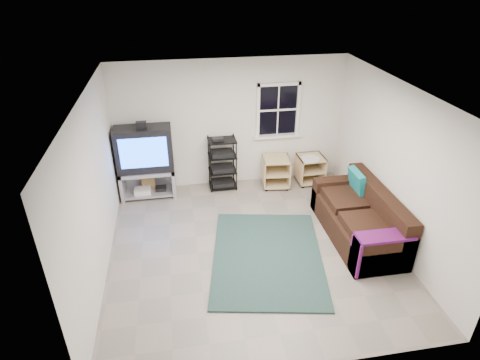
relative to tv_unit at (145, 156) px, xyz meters
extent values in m
plane|color=gray|center=(1.72, -2.01, -0.86)|extent=(4.60, 4.60, 0.00)
plane|color=white|center=(1.72, -2.01, 1.74)|extent=(4.60, 4.60, 0.00)
plane|color=beige|center=(1.72, 0.29, 0.44)|extent=(4.60, 0.00, 4.60)
plane|color=beige|center=(1.72, -4.31, 0.44)|extent=(4.60, 0.00, 4.60)
plane|color=beige|center=(-0.58, -2.01, 0.44)|extent=(0.00, 4.60, 4.60)
plane|color=beige|center=(4.02, -2.01, 0.44)|extent=(0.00, 4.60, 4.60)
cube|color=black|center=(2.67, 0.27, 0.69)|extent=(0.80, 0.01, 1.02)
cube|color=white|center=(2.67, 0.25, 1.21)|extent=(0.88, 0.06, 0.06)
cube|color=white|center=(2.67, 0.24, 0.14)|extent=(0.98, 0.14, 0.05)
cube|color=white|center=(2.26, 0.25, 0.69)|extent=(0.06, 0.06, 1.10)
cube|color=white|center=(3.08, 0.25, 0.69)|extent=(0.06, 0.06, 1.10)
cube|color=white|center=(2.67, 0.26, 0.69)|extent=(0.78, 0.04, 0.04)
cube|color=#A4A4AC|center=(0.00, -0.01, -0.30)|extent=(1.06, 0.53, 0.06)
cube|color=#A4A4AC|center=(-0.50, -0.01, -0.57)|extent=(0.06, 0.53, 0.58)
cube|color=#A4A4AC|center=(0.50, -0.01, -0.57)|extent=(0.06, 0.53, 0.58)
cube|color=#A4A4AC|center=(0.00, -0.01, -0.78)|extent=(0.94, 0.49, 0.04)
cube|color=#A4A4AC|center=(0.00, 0.24, -0.57)|extent=(1.06, 0.04, 0.58)
cube|color=silver|center=(-0.13, -0.05, -0.72)|extent=(0.32, 0.26, 0.09)
cube|color=black|center=(0.23, -0.01, -0.73)|extent=(0.21, 0.19, 0.06)
cube|color=black|center=(0.00, -0.01, 0.16)|extent=(1.06, 0.45, 0.87)
cube|color=#1E58FF|center=(0.00, -0.24, 0.18)|extent=(0.87, 0.01, 0.59)
cube|color=black|center=(0.00, -0.01, 0.65)|extent=(0.19, 0.14, 0.11)
cylinder|color=black|center=(1.25, -0.12, -0.30)|extent=(0.02, 0.02, 1.11)
cylinder|color=black|center=(1.76, -0.12, -0.30)|extent=(0.02, 0.02, 1.11)
cylinder|color=black|center=(1.25, 0.25, -0.30)|extent=(0.02, 0.02, 1.11)
cylinder|color=black|center=(1.76, 0.25, -0.30)|extent=(0.02, 0.02, 1.11)
cube|color=black|center=(1.50, 0.07, -0.81)|extent=(0.55, 0.40, 0.02)
cube|color=black|center=(1.50, 0.07, -0.75)|extent=(0.43, 0.32, 0.09)
cube|color=black|center=(1.50, 0.07, -0.47)|extent=(0.55, 0.40, 0.02)
cube|color=black|center=(1.50, 0.07, -0.42)|extent=(0.43, 0.32, 0.09)
cube|color=black|center=(1.50, 0.07, -0.13)|extent=(0.55, 0.40, 0.02)
cube|color=black|center=(1.50, 0.07, -0.08)|extent=(0.43, 0.32, 0.09)
cube|color=black|center=(1.50, 0.07, 0.20)|extent=(0.55, 0.40, 0.02)
cube|color=#DEBD89|center=(2.60, -0.06, -0.24)|extent=(0.59, 0.59, 0.02)
cube|color=#DEBD89|center=(2.60, -0.06, -0.79)|extent=(0.59, 0.59, 0.02)
cube|color=#DEBD89|center=(2.35, -0.03, -0.51)|extent=(0.08, 0.54, 0.58)
cube|color=#DEBD89|center=(2.86, -0.08, -0.51)|extent=(0.08, 0.54, 0.58)
cube|color=#DEBD89|center=(2.63, 0.20, -0.51)|extent=(0.49, 0.08, 0.58)
cube|color=#DEBD89|center=(2.60, -0.06, -0.54)|extent=(0.54, 0.56, 0.02)
cylinder|color=black|center=(2.36, -0.25, -0.83)|extent=(0.05, 0.05, 0.05)
cylinder|color=black|center=(2.84, 0.13, -0.83)|extent=(0.05, 0.05, 0.05)
cube|color=#DEBD89|center=(3.35, -0.02, -0.28)|extent=(0.54, 0.54, 0.02)
cube|color=#DEBD89|center=(3.35, -0.02, -0.79)|extent=(0.54, 0.54, 0.02)
cube|color=#DEBD89|center=(3.10, -0.03, -0.54)|extent=(0.03, 0.53, 0.53)
cube|color=#DEBD89|center=(3.61, -0.02, -0.54)|extent=(0.03, 0.53, 0.53)
cube|color=#DEBD89|center=(3.35, 0.23, -0.54)|extent=(0.48, 0.03, 0.53)
cube|color=#DEBD89|center=(3.35, -0.02, -0.56)|extent=(0.49, 0.52, 0.02)
cylinder|color=black|center=(3.15, -0.24, -0.83)|extent=(0.06, 0.06, 0.06)
cylinder|color=black|center=(3.56, 0.19, -0.83)|extent=(0.06, 0.06, 0.06)
cylinder|color=silver|center=(3.30, -0.14, -0.25)|extent=(0.38, 0.38, 0.03)
cube|color=black|center=(3.53, -2.00, -0.64)|extent=(0.92, 2.06, 0.43)
cube|color=black|center=(3.87, -2.00, -0.20)|extent=(0.25, 2.06, 0.44)
cube|color=black|center=(3.53, -1.10, -0.54)|extent=(0.92, 0.25, 0.64)
cube|color=black|center=(3.53, -2.90, -0.54)|extent=(0.92, 0.25, 0.64)
cube|color=black|center=(3.44, -2.41, -0.36)|extent=(0.62, 0.74, 0.13)
cube|color=black|center=(3.44, -1.59, -0.36)|extent=(0.62, 0.74, 0.13)
cube|color=teal|center=(3.71, -1.44, -0.12)|extent=(0.21, 0.49, 0.43)
cube|color=navy|center=(3.51, -2.90, -0.20)|extent=(0.85, 0.31, 0.04)
cube|color=navy|center=(3.08, -2.90, -0.52)|extent=(0.04, 0.31, 0.60)
cube|color=black|center=(1.91, -2.29, -0.84)|extent=(2.12, 2.63, 0.03)
cube|color=#9D7446|center=(-0.01, 0.15, -0.67)|extent=(0.28, 0.19, 0.38)
camera|label=1|loc=(0.64, -7.19, 3.31)|focal=30.00mm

